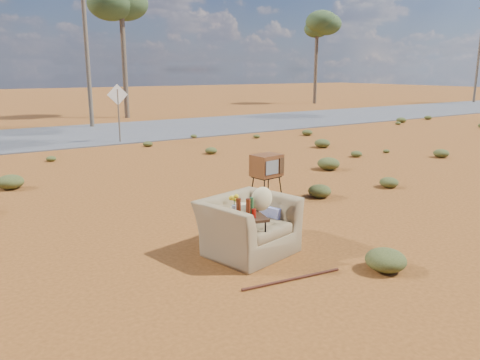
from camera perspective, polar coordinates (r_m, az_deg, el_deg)
ground at (r=7.28m, az=5.66°, el=-8.56°), size 140.00×140.00×0.00m
highway at (r=20.87m, az=-20.98°, el=5.04°), size 140.00×7.00×0.04m
armchair at (r=7.09m, az=1.47°, el=-4.57°), size 1.64×1.29×1.13m
tv_unit at (r=9.93m, az=3.29°, el=1.71°), size 0.66×0.56×0.96m
side_table at (r=6.60m, az=0.56°, el=-4.20°), size 0.58×0.58×0.98m
rusty_bar at (r=6.32m, az=6.38°, el=-11.91°), size 1.46×0.24×0.04m
road_sign at (r=18.23m, az=-14.66°, el=9.10°), size 0.78×0.06×2.19m
eucalyptus_center at (r=28.09m, az=-14.33°, el=20.54°), size 3.20×3.20×7.60m
eucalyptus_right at (r=39.44m, az=9.39°, el=17.84°), size 3.20×3.20×7.10m
utility_pole_center at (r=23.65m, az=-18.28°, el=16.16°), size 1.40×0.20×8.00m
utility_pole_east at (r=44.53m, az=27.14°, el=13.75°), size 1.40×0.20×8.00m
scrub_patch at (r=10.57m, az=-13.01°, el=-1.08°), size 17.49×8.07×0.33m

